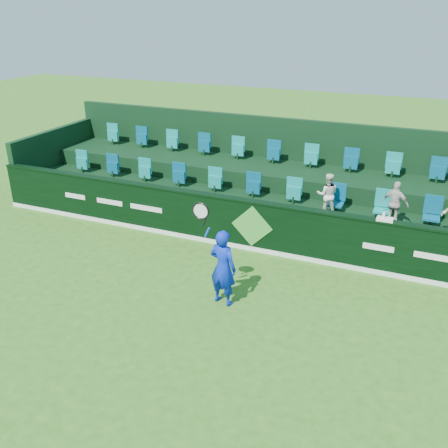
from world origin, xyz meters
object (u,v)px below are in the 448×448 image
at_px(tennis_player, 223,267).
at_px(towel, 385,219).
at_px(spectator_middle, 395,204).
at_px(spectator_left, 327,194).
at_px(drinks_bottle, 384,216).

bearing_deg(tennis_player, towel, 42.32).
bearing_deg(tennis_player, spectator_middle, 51.33).
bearing_deg(spectator_middle, spectator_left, 13.72).
distance_m(towel, drinks_bottle, 0.08).
bearing_deg(spectator_middle, towel, 97.86).
bearing_deg(towel, drinks_bottle, 180.00).
height_order(tennis_player, spectator_left, tennis_player).
xyz_separation_m(spectator_middle, drinks_bottle, (-0.15, -1.12, 0.08)).
bearing_deg(drinks_bottle, spectator_left, 143.61).
relative_size(spectator_middle, drinks_bottle, 5.74).
bearing_deg(spectator_left, drinks_bottle, 127.38).
bearing_deg(spectator_left, spectator_middle, 163.77).
relative_size(tennis_player, spectator_left, 2.06).
relative_size(spectator_middle, towel, 3.10).
bearing_deg(tennis_player, spectator_left, 70.50).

